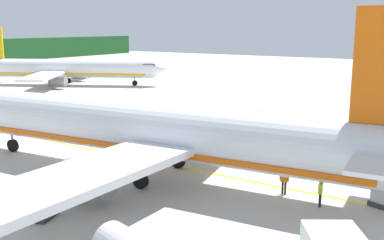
% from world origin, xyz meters
% --- Properties ---
extents(ground, '(240.00, 320.00, 0.20)m').
position_xyz_m(ground, '(0.00, 48.00, -0.10)').
color(ground, '#B7B5AD').
extents(airliner_foreground, '(34.54, 41.74, 11.90)m').
position_xyz_m(airliner_foreground, '(-13.33, 15.79, 3.39)').
color(airliner_foreground, silver).
rests_on(airliner_foreground, ground).
extents(airliner_mid_apron, '(29.05, 34.36, 10.63)m').
position_xyz_m(airliner_mid_apron, '(20.41, 61.82, 3.03)').
color(airliner_mid_apron, white).
rests_on(airliner_mid_apron, ground).
extents(service_truck_fuel, '(6.05, 5.46, 2.62)m').
position_xyz_m(service_truck_fuel, '(-4.26, 6.03, 1.18)').
color(service_truck_fuel, '#2659A5').
rests_on(service_truck_fuel, ground).
extents(cargo_container_near, '(2.02, 2.02, 1.87)m').
position_xyz_m(cargo_container_near, '(-22.80, 16.44, 0.88)').
color(cargo_container_near, '#333338').
rests_on(cargo_container_near, ground).
extents(crew_marshaller, '(0.31, 0.62, 1.74)m').
position_xyz_m(crew_marshaller, '(-11.57, 6.07, 1.03)').
color(crew_marshaller, '#191E33').
rests_on(crew_marshaller, ground).
extents(crew_loader_left, '(0.63, 0.29, 1.73)m').
position_xyz_m(crew_loader_left, '(-12.39, 3.42, 1.02)').
color(crew_loader_left, '#191E33').
rests_on(crew_loader_left, ground).
extents(apron_guide_line, '(0.30, 60.00, 0.01)m').
position_xyz_m(apron_guide_line, '(-10.43, 11.36, 0.01)').
color(apron_guide_line, yellow).
rests_on(apron_guide_line, ground).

